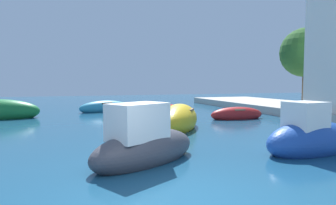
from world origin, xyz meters
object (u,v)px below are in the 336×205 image
(moored_boat_0, at_px, (105,108))
(moored_boat_6, at_px, (167,112))
(moored_boat_2, at_px, (179,120))
(moored_boat_7, at_px, (144,145))
(moored_boat_9, at_px, (310,138))
(quayside_tree, at_px, (305,53))
(moored_boat_8, at_px, (237,115))

(moored_boat_0, height_order, moored_boat_6, moored_boat_0)
(moored_boat_2, height_order, moored_boat_7, moored_boat_7)
(moored_boat_9, relative_size, quayside_tree, 0.67)
(moored_boat_6, height_order, moored_boat_8, moored_boat_6)
(moored_boat_8, bearing_deg, moored_boat_9, -102.82)
(moored_boat_0, height_order, moored_boat_2, moored_boat_2)
(moored_boat_0, xyz_separation_m, quayside_tree, (12.04, -5.31, 3.64))
(moored_boat_7, bearing_deg, moored_boat_9, -35.30)
(moored_boat_2, height_order, moored_boat_8, moored_boat_2)
(moored_boat_2, distance_m, moored_boat_6, 4.48)
(quayside_tree, bearing_deg, moored_boat_0, 156.22)
(moored_boat_2, xyz_separation_m, moored_boat_8, (4.22, 2.05, -0.14))
(moored_boat_0, relative_size, moored_boat_7, 1.07)
(moored_boat_8, bearing_deg, quayside_tree, 14.10)
(moored_boat_2, relative_size, moored_boat_7, 1.21)
(moored_boat_6, bearing_deg, moored_boat_0, -101.87)
(moored_boat_7, bearing_deg, moored_boat_2, 30.67)
(moored_boat_0, bearing_deg, moored_boat_6, -64.95)
(moored_boat_6, relative_size, moored_boat_7, 0.86)
(moored_boat_0, xyz_separation_m, moored_boat_2, (2.23, -8.39, 0.11))
(moored_boat_2, height_order, moored_boat_6, moored_boat_2)
(moored_boat_7, distance_m, moored_boat_9, 4.84)
(moored_boat_9, bearing_deg, moored_boat_2, 103.92)
(moored_boat_0, height_order, moored_boat_9, moored_boat_9)
(moored_boat_9, bearing_deg, moored_boat_7, 166.99)
(moored_boat_0, distance_m, moored_boat_2, 8.68)
(moored_boat_8, bearing_deg, moored_boat_7, -131.89)
(quayside_tree, bearing_deg, moored_boat_2, -162.56)
(moored_boat_0, height_order, moored_boat_7, moored_boat_7)
(moored_boat_0, height_order, moored_boat_8, moored_boat_0)
(moored_boat_7, xyz_separation_m, quayside_tree, (12.59, 7.91, 3.46))
(moored_boat_6, distance_m, moored_boat_9, 9.76)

